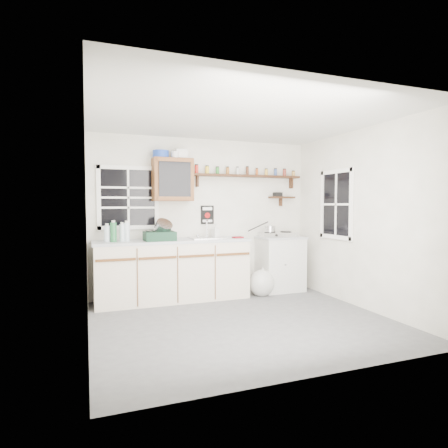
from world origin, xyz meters
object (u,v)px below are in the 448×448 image
object	(u,v)px
right_cabinet	(280,263)
upper_cabinet	(173,180)
spice_shelf	(247,175)
dish_rack	(161,233)
hotplate	(278,234)
main_cabinet	(173,270)

from	to	relation	value
right_cabinet	upper_cabinet	bearing A→B (deg)	176.24
upper_cabinet	spice_shelf	world-z (taller)	upper_cabinet
right_cabinet	dish_rack	size ratio (longest dim) A/B	2.03
spice_shelf	hotplate	bearing A→B (deg)	-23.38
upper_cabinet	dish_rack	distance (m)	0.86
right_cabinet	spice_shelf	distance (m)	1.58
spice_shelf	right_cabinet	bearing A→B (deg)	-19.27
spice_shelf	hotplate	distance (m)	1.11
main_cabinet	dish_rack	xyz separation A→B (m)	(-0.20, -0.08, 0.56)
main_cabinet	upper_cabinet	xyz separation A→B (m)	(0.03, 0.14, 1.36)
main_cabinet	right_cabinet	xyz separation A→B (m)	(1.83, 0.03, -0.01)
dish_rack	hotplate	world-z (taller)	dish_rack
right_cabinet	dish_rack	world-z (taller)	dish_rack
right_cabinet	hotplate	size ratio (longest dim) A/B	1.45
main_cabinet	hotplate	xyz separation A→B (m)	(1.78, 0.01, 0.49)
dish_rack	upper_cabinet	bearing A→B (deg)	42.11
main_cabinet	dish_rack	distance (m)	0.60
right_cabinet	dish_rack	bearing A→B (deg)	-177.03
upper_cabinet	hotplate	size ratio (longest dim) A/B	1.03
right_cabinet	hotplate	distance (m)	0.50
main_cabinet	upper_cabinet	world-z (taller)	upper_cabinet
upper_cabinet	hotplate	world-z (taller)	upper_cabinet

